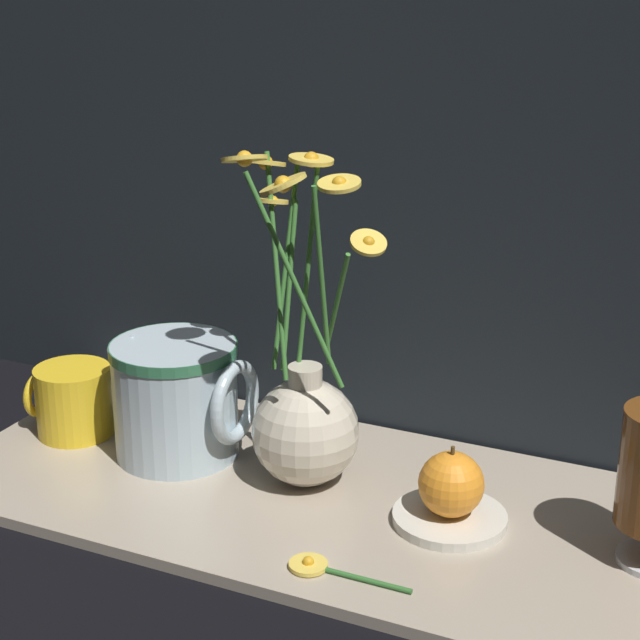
{
  "coord_description": "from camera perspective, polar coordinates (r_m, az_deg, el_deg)",
  "views": [
    {
      "loc": [
        0.4,
        -0.89,
        0.55
      ],
      "look_at": [
        -0.01,
        0.0,
        0.2
      ],
      "focal_mm": 60.0,
      "sensor_mm": 36.0,
      "label": 1
    }
  ],
  "objects": [
    {
      "name": "ceramic_pitcher",
      "position": [
        1.18,
        -7.63,
        -3.97
      ],
      "size": [
        0.16,
        0.14,
        0.14
      ],
      "color": "silver",
      "rests_on": "shelf"
    },
    {
      "name": "shelf",
      "position": [
        1.11,
        0.52,
        -9.61
      ],
      "size": [
        0.82,
        0.35,
        0.01
      ],
      "color": "tan",
      "rests_on": "ground_plane"
    },
    {
      "name": "yellow_mug",
      "position": [
        1.26,
        -13.07,
        -4.21
      ],
      "size": [
        0.1,
        0.09,
        0.08
      ],
      "color": "yellow",
      "rests_on": "shelf"
    },
    {
      "name": "orange_fruit",
      "position": [
        1.06,
        7.09,
        -8.58
      ],
      "size": [
        0.06,
        0.06,
        0.07
      ],
      "color": "orange",
      "rests_on": "saucer_plate"
    },
    {
      "name": "ground_plane",
      "position": [
        1.12,
        0.52,
        -9.88
      ],
      "size": [
        6.0,
        6.0,
        0.0
      ],
      "primitive_type": "plane",
      "color": "black"
    },
    {
      "name": "saucer_plate",
      "position": [
        1.07,
        7.01,
        -10.34
      ],
      "size": [
        0.11,
        0.11,
        0.01
      ],
      "color": "silver",
      "rests_on": "shelf"
    },
    {
      "name": "vase_with_flowers",
      "position": [
        1.11,
        -0.81,
        -5.23
      ],
      "size": [
        0.15,
        0.19,
        0.35
      ],
      "color": "beige",
      "rests_on": "shelf"
    },
    {
      "name": "loose_daisy",
      "position": [
        0.99,
        0.12,
        -13.09
      ],
      "size": [
        0.12,
        0.04,
        0.01
      ],
      "color": "#336B2D",
      "rests_on": "shelf"
    }
  ]
}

